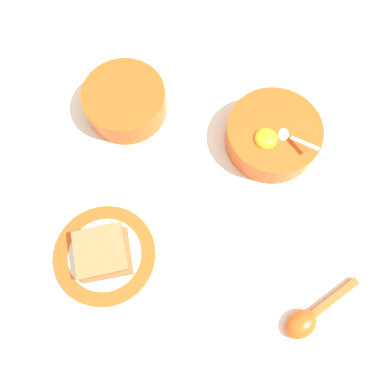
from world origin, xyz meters
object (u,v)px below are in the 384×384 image
toast_plate (105,255)px  toast_sandwich (103,253)px  congee_bowl (125,101)px  egg_bowl (273,135)px  soup_spoon (308,319)px

toast_plate → toast_sandwich: (-0.00, -0.00, 0.02)m
toast_plate → toast_sandwich: toast_sandwich is taller
toast_plate → congee_bowl: (-0.29, -0.04, 0.03)m
toast_sandwich → congee_bowl: size_ratio=0.75×
toast_sandwich → egg_bowl: bearing=138.3°
soup_spoon → congee_bowl: bearing=-129.0°
toast_plate → congee_bowl: bearing=-172.0°
egg_bowl → toast_plate: 0.37m
soup_spoon → toast_plate: bearing=-94.9°
egg_bowl → toast_sandwich: size_ratio=1.48×
soup_spoon → congee_bowl: congee_bowl is taller
egg_bowl → congee_bowl: bearing=-92.2°
toast_sandwich → soup_spoon: 0.36m
toast_sandwich → soup_spoon: (0.03, 0.36, -0.01)m
toast_sandwich → congee_bowl: bearing=-172.1°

